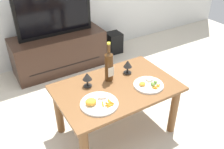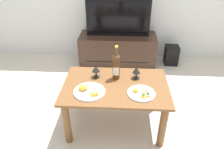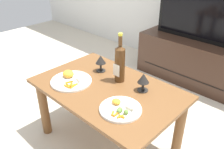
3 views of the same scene
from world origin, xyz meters
TOP-DOWN VIEW (x-y plane):
  - ground_plane at (0.00, 0.00)m, footprint 6.40×6.40m
  - dining_table at (0.00, 0.00)m, footprint 1.02×0.66m
  - tv_stand at (-0.02, 1.35)m, footprint 1.16×0.46m
  - tv_screen at (-0.02, 1.35)m, footprint 0.93×0.05m
  - floor_speaker at (0.83, 1.39)m, footprint 0.21×0.21m
  - wine_bottle at (-0.00, 0.12)m, footprint 0.07×0.07m
  - goblet_left at (-0.20, 0.13)m, footprint 0.08×0.08m
  - goblet_right at (0.20, 0.13)m, footprint 0.08×0.08m
  - dinner_plate_left at (-0.24, -0.12)m, footprint 0.29×0.29m
  - dinner_plate_right at (0.24, -0.13)m, footprint 0.25×0.25m

SIDE VIEW (x-z plane):
  - ground_plane at x=0.00m, z-range 0.00..0.00m
  - floor_speaker at x=0.83m, z-range 0.00..0.30m
  - tv_stand at x=-0.02m, z-range 0.00..0.48m
  - dining_table at x=0.00m, z-range 0.15..0.65m
  - dinner_plate_right at x=0.24m, z-range 0.49..0.54m
  - dinner_plate_left at x=-0.24m, z-range 0.49..0.55m
  - goblet_right at x=0.20m, z-range 0.53..0.66m
  - goblet_left at x=-0.20m, z-range 0.53..0.66m
  - wine_bottle at x=0.00m, z-range 0.47..0.83m
  - tv_screen at x=-0.02m, z-range 0.48..1.02m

